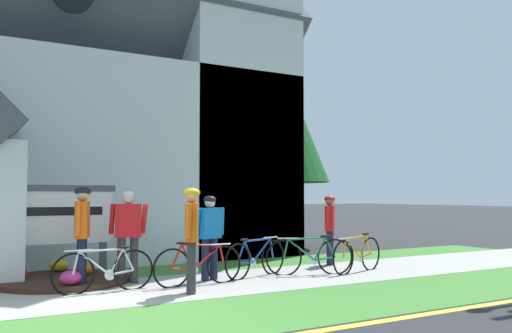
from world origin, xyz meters
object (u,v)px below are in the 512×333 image
at_px(church_sign, 62,218).
at_px(bicycle_yellow, 256,258).
at_px(bicycle_white, 104,270).
at_px(cyclist_in_yellow_jersey, 192,231).
at_px(cyclist_in_red_jersey, 82,228).
at_px(bicycle_blue, 310,256).
at_px(roadside_conifer, 262,97).
at_px(bicycle_green, 198,265).
at_px(cyclist_in_orange_jersey, 210,231).
at_px(cyclist_in_blue_jersey, 330,225).
at_px(cyclist_in_white_jersey, 128,229).
at_px(bicycle_silver, 358,254).

relative_size(church_sign, bicycle_yellow, 1.17).
distance_m(bicycle_white, cyclist_in_yellow_jersey, 1.61).
xyz_separation_m(bicycle_white, cyclist_in_yellow_jersey, (1.21, -0.82, 0.66)).
bearing_deg(cyclist_in_red_jersey, cyclist_in_yellow_jersey, -43.08).
distance_m(church_sign, bicycle_blue, 4.90).
bearing_deg(roadside_conifer, bicycle_green, -129.35).
bearing_deg(cyclist_in_red_jersey, bicycle_green, -19.93).
height_order(bicycle_blue, bicycle_white, bicycle_blue).
bearing_deg(bicycle_yellow, bicycle_white, -176.17).
distance_m(bicycle_green, cyclist_in_orange_jersey, 0.79).
relative_size(bicycle_green, cyclist_in_orange_jersey, 1.08).
distance_m(bicycle_white, cyclist_in_red_jersey, 0.92).
xyz_separation_m(church_sign, roadside_conifer, (6.66, 3.89, 3.56)).
distance_m(cyclist_in_blue_jersey, cyclist_in_orange_jersey, 3.43).
height_order(bicycle_green, cyclist_in_white_jersey, cyclist_in_white_jersey).
height_order(bicycle_white, bicycle_silver, bicycle_silver).
xyz_separation_m(cyclist_in_blue_jersey, cyclist_in_orange_jersey, (-3.37, -0.66, 0.00)).
relative_size(cyclist_in_yellow_jersey, cyclist_in_red_jersey, 0.98).
bearing_deg(roadside_conifer, bicycle_yellow, -121.37).
distance_m(bicycle_blue, bicycle_white, 4.10).
xyz_separation_m(church_sign, cyclist_in_red_jersey, (0.17, -1.03, -0.14)).
bearing_deg(bicycle_white, roadside_conifer, 41.30).
height_order(church_sign, cyclist_in_yellow_jersey, church_sign).
height_order(cyclist_in_yellow_jersey, cyclist_in_white_jersey, cyclist_in_yellow_jersey).
xyz_separation_m(bicycle_silver, cyclist_in_orange_jersey, (-3.16, 0.56, 0.55)).
height_order(church_sign, bicycle_green, church_sign).
bearing_deg(bicycle_green, cyclist_in_white_jersey, 142.21).
height_order(cyclist_in_yellow_jersey, cyclist_in_orange_jersey, cyclist_in_yellow_jersey).
xyz_separation_m(cyclist_in_yellow_jersey, cyclist_in_orange_jersey, (0.82, 1.07, -0.09)).
bearing_deg(cyclist_in_red_jersey, church_sign, 99.20).
bearing_deg(bicycle_white, cyclist_in_yellow_jersey, -34.13).
relative_size(bicycle_blue, cyclist_in_red_jersey, 0.96).
distance_m(bicycle_green, bicycle_silver, 3.56).
relative_size(cyclist_in_orange_jersey, roadside_conifer, 0.21).
height_order(church_sign, bicycle_yellow, church_sign).
relative_size(church_sign, cyclist_in_red_jersey, 1.12).
relative_size(church_sign, cyclist_in_white_jersey, 1.16).
bearing_deg(bicycle_green, cyclist_in_orange_jersey, 43.74).
height_order(bicycle_silver, cyclist_in_yellow_jersey, cyclist_in_yellow_jersey).
height_order(bicycle_green, bicycle_white, bicycle_green).
distance_m(bicycle_white, cyclist_in_orange_jersey, 2.13).
bearing_deg(church_sign, bicycle_green, -39.81).
xyz_separation_m(church_sign, bicycle_blue, (4.52, -1.71, -0.81)).
bearing_deg(bicycle_yellow, cyclist_in_red_jersey, 173.87).
bearing_deg(cyclist_in_red_jersey, roadside_conifer, 37.17).
bearing_deg(cyclist_in_yellow_jersey, cyclist_in_blue_jersey, 22.44).
distance_m(bicycle_white, roadside_conifer, 9.39).
bearing_deg(cyclist_in_red_jersey, bicycle_white, -65.01).
height_order(bicycle_yellow, bicycle_green, bicycle_green).
relative_size(bicycle_yellow, cyclist_in_blue_jersey, 1.06).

